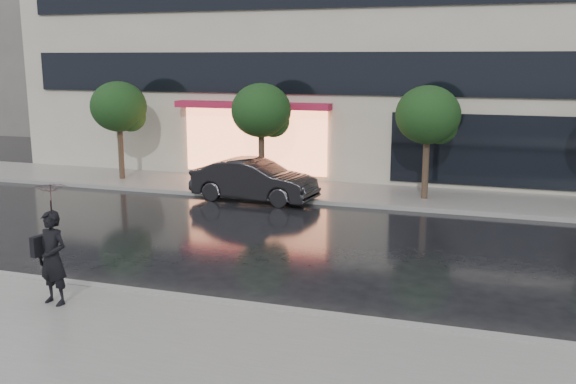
% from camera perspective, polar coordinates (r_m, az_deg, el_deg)
% --- Properties ---
extents(ground, '(120.00, 120.00, 0.00)m').
position_cam_1_polar(ground, '(14.03, -5.11, -8.57)').
color(ground, black).
rests_on(ground, ground).
extents(sidewalk_near, '(60.00, 4.50, 0.12)m').
position_cam_1_polar(sidewalk_near, '(11.34, -11.76, -13.60)').
color(sidewalk_near, slate).
rests_on(sidewalk_near, ground).
extents(sidewalk_far, '(60.00, 3.50, 0.12)m').
position_cam_1_polar(sidewalk_far, '(23.43, 4.77, -0.07)').
color(sidewalk_far, slate).
rests_on(sidewalk_far, ground).
extents(curb_near, '(60.00, 0.25, 0.14)m').
position_cam_1_polar(curb_near, '(13.16, -6.85, -9.70)').
color(curb_near, gray).
rests_on(curb_near, ground).
extents(curb_far, '(60.00, 0.25, 0.14)m').
position_cam_1_polar(curb_far, '(21.76, 3.70, -0.95)').
color(curb_far, gray).
rests_on(curb_far, ground).
extents(bg_building_left, '(14.00, 10.00, 12.00)m').
position_cam_1_polar(bg_building_left, '(50.55, -23.59, 12.15)').
color(bg_building_left, '#59544F').
rests_on(bg_building_left, ground).
extents(tree_far_west, '(2.20, 2.20, 3.99)m').
position_cam_1_polar(tree_far_west, '(26.33, -14.68, 7.19)').
color(tree_far_west, '#33261C').
rests_on(tree_far_west, ground).
extents(tree_mid_west, '(2.20, 2.20, 3.99)m').
position_cam_1_polar(tree_mid_west, '(23.64, -2.24, 7.08)').
color(tree_mid_west, '#33261C').
rests_on(tree_mid_west, ground).
extents(tree_mid_east, '(2.20, 2.20, 3.99)m').
position_cam_1_polar(tree_mid_east, '(22.29, 12.49, 6.52)').
color(tree_mid_east, '#33261C').
rests_on(tree_mid_east, ground).
extents(parked_car, '(4.53, 1.96, 1.45)m').
position_cam_1_polar(parked_car, '(22.23, -3.02, 1.05)').
color(parked_car, black).
rests_on(parked_car, ground).
extents(pedestrian_with_umbrella, '(0.95, 0.96, 2.44)m').
position_cam_1_polar(pedestrian_with_umbrella, '(13.22, -20.29, -3.36)').
color(pedestrian_with_umbrella, black).
rests_on(pedestrian_with_umbrella, sidewalk_near).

